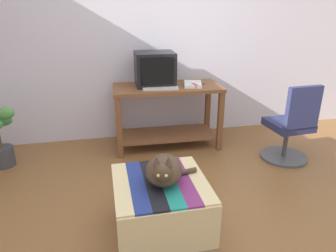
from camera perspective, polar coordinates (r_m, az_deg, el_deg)
ground_plane at (r=2.54m, az=4.00°, el=-18.66°), size 14.00×14.00×0.00m
back_wall at (r=3.97m, az=-3.99°, el=16.41°), size 8.00×0.10×2.60m
desk at (r=3.72m, az=-0.17°, el=3.74°), size 1.28×0.62×0.76m
tv_monitor at (r=3.65m, az=-2.47°, el=10.47°), size 0.47×0.42×0.39m
keyboard at (r=3.51m, az=-1.41°, el=7.06°), size 0.41×0.20×0.02m
book at (r=3.67m, az=4.62°, el=7.74°), size 0.27×0.33×0.04m
ottoman_with_blanket at (r=2.39m, az=-1.34°, el=-14.84°), size 0.68×0.70×0.44m
cat at (r=2.19m, az=-0.75°, el=-8.15°), size 0.44×0.41×0.27m
office_chair at (r=3.63m, az=21.84°, el=-0.43°), size 0.52×0.52×0.89m
stapler at (r=3.58m, az=4.97°, el=7.41°), size 0.06×0.12×0.04m
pen at (r=3.78m, az=6.06°, el=7.87°), size 0.06×0.13×0.01m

